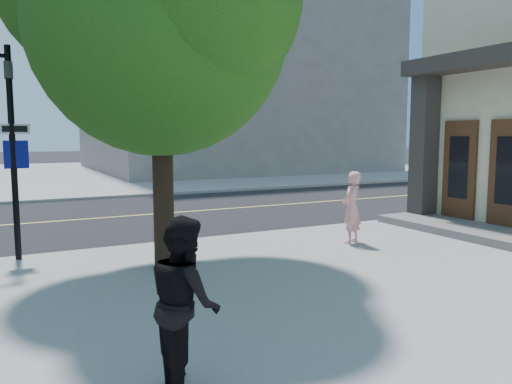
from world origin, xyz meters
TOP-DOWN VIEW (x-y plane):
  - ground at (0.00, 0.00)m, footprint 140.00×140.00m
  - road_ew at (0.00, 4.50)m, footprint 140.00×9.00m
  - sidewalk_ne at (13.50, 21.50)m, footprint 29.00×25.00m
  - filler_ne at (14.00, 22.00)m, footprint 18.00×16.00m
  - man_on_phone at (6.08, -2.03)m, footprint 0.67×0.59m
  - pedestrian at (0.81, -6.31)m, footprint 0.64×0.80m

SIDE VIEW (x-z plane):
  - ground at x=0.00m, z-range 0.00..0.00m
  - road_ew at x=0.00m, z-range 0.00..0.01m
  - sidewalk_ne at x=13.50m, z-range 0.00..0.12m
  - man_on_phone at x=6.08m, z-range 0.12..1.68m
  - pedestrian at x=0.81m, z-range 0.12..1.73m
  - filler_ne at x=14.00m, z-range 0.12..14.12m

